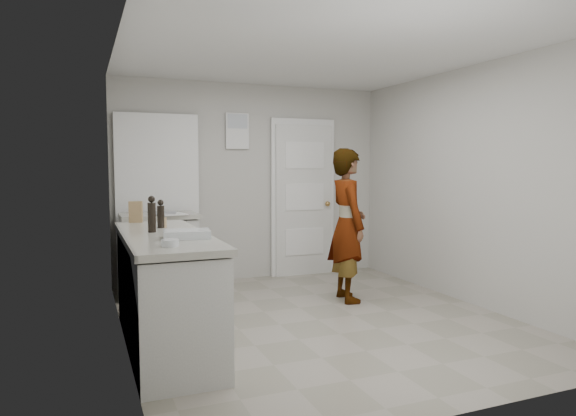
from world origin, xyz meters
name	(u,v)px	position (x,y,z in m)	size (l,w,h in m)	color
ground	(318,320)	(0.00, 0.00, 0.00)	(4.00, 4.00, 0.00)	gray
room_shell	(240,200)	(-0.17, 1.95, 1.02)	(4.00, 4.00, 4.00)	#BBB9B0
main_counter	(165,295)	(-1.45, -0.20, 0.43)	(0.64, 1.96, 0.93)	silver
side_counter	(160,257)	(-1.25, 1.55, 0.43)	(0.84, 0.61, 0.93)	silver
person	(347,225)	(0.61, 0.54, 0.82)	(0.60, 0.40, 1.65)	silver
cake_mix_box	(136,212)	(-1.58, 0.70, 1.03)	(0.12, 0.06, 0.20)	#97794B
spice_jar	(163,223)	(-1.40, 0.19, 0.97)	(0.06, 0.06, 0.09)	tan
oil_cruet_a	(161,214)	(-1.42, 0.18, 1.04)	(0.06, 0.06, 0.25)	black
oil_cruet_b	(152,215)	(-1.53, -0.10, 1.07)	(0.07, 0.07, 0.30)	black
baking_dish	(187,234)	(-1.33, -0.54, 0.95)	(0.37, 0.28, 0.06)	silver
egg_bowl	(170,243)	(-1.51, -0.89, 0.95)	(0.12, 0.12, 0.05)	silver
papers	(172,214)	(-1.13, 1.39, 0.93)	(0.26, 0.33, 0.01)	white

